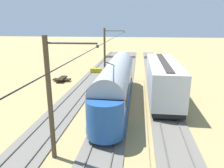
# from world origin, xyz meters

# --- Properties ---
(ground_plane) EXTENTS (220.00, 220.00, 0.00)m
(ground_plane) POSITION_xyz_m (0.00, 0.00, 0.00)
(ground_plane) COLOR #9E8956
(track_streetcar_siding) EXTENTS (2.80, 80.00, 0.18)m
(track_streetcar_siding) POSITION_xyz_m (-4.65, -0.31, 0.05)
(track_streetcar_siding) COLOR #666059
(track_streetcar_siding) RESTS_ON ground
(track_adjacent_siding) EXTENTS (2.80, 80.00, 0.18)m
(track_adjacent_siding) POSITION_xyz_m (0.00, -0.31, 0.05)
(track_adjacent_siding) COLOR #666059
(track_adjacent_siding) RESTS_ON ground
(track_third_siding) EXTENTS (2.80, 80.00, 0.18)m
(track_third_siding) POSITION_xyz_m (4.65, -0.31, 0.05)
(track_third_siding) COLOR #666059
(track_third_siding) RESTS_ON ground
(vintage_streetcar) EXTENTS (2.65, 17.10, 5.28)m
(vintage_streetcar) POSITION_xyz_m (-0.00, -0.25, 2.26)
(vintage_streetcar) COLOR #1E4C93
(vintage_streetcar) RESTS_ON ground
(boxcar_adjacent) EXTENTS (2.96, 12.28, 3.85)m
(boxcar_adjacent) POSITION_xyz_m (-4.65, -2.48, 2.16)
(boxcar_adjacent) COLOR silver
(boxcar_adjacent) RESTS_ON ground
(catenary_pole_foreground) EXTENTS (2.98, 0.28, 7.18)m
(catenary_pole_foreground) POSITION_xyz_m (2.68, -10.33, 3.76)
(catenary_pole_foreground) COLOR #4C3D28
(catenary_pole_foreground) RESTS_ON ground
(catenary_pole_mid_near) EXTENTS (2.98, 0.28, 7.18)m
(catenary_pole_mid_near) POSITION_xyz_m (2.68, 9.22, 3.76)
(catenary_pole_mid_near) COLOR #4C3D28
(catenary_pole_mid_near) RESTS_ON ground
(overhead_wire_run) EXTENTS (2.77, 43.08, 0.18)m
(overhead_wire_run) POSITION_xyz_m (0.05, 8.45, 6.64)
(overhead_wire_run) COLOR black
(overhead_wire_run) RESTS_ON ground
(spare_tie_stack) EXTENTS (2.40, 2.40, 0.54)m
(spare_tie_stack) POSITION_xyz_m (8.41, -7.83, 0.27)
(spare_tie_stack) COLOR #2D2316
(spare_tie_stack) RESTS_ON ground
(track_end_bumper) EXTENTS (1.80, 0.60, 0.80)m
(track_end_bumper) POSITION_xyz_m (4.65, -13.39, 0.40)
(track_end_bumper) COLOR #B2A519
(track_end_bumper) RESTS_ON ground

